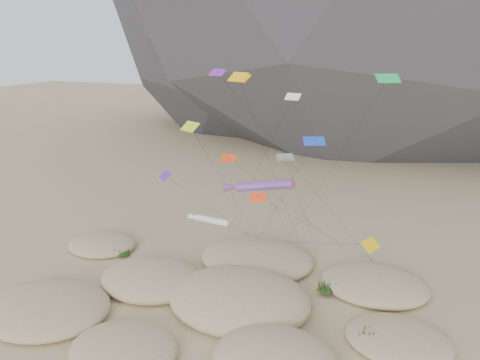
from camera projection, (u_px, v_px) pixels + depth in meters
name	position (u px, v px, depth m)	size (l,w,h in m)	color
ground	(211.00, 323.00, 51.45)	(500.00, 500.00, 0.00)	#CCB789
dunes	(216.00, 295.00, 55.53)	(53.53, 34.96, 4.46)	#CCB789
dune_grass	(209.00, 296.00, 55.29)	(42.07, 28.85, 1.47)	black
kite_stakes	(287.00, 245.00, 70.54)	(22.26, 5.19, 0.30)	#3F2D1E
rainbow_tube_kite	(261.00, 186.00, 59.14)	(8.98, 14.39, 13.21)	#FF1A35
white_tube_kite	(209.00, 220.00, 55.90)	(6.03, 16.89, 9.84)	silver
orange_parafoil	(240.00, 79.00, 54.44)	(6.06, 14.56, 26.28)	#FFB70D
multi_parafoil	(286.00, 159.00, 57.35)	(2.85, 12.74, 16.52)	#DF5517
delta_kites	(267.00, 147.00, 56.07)	(30.75, 20.38, 26.43)	red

